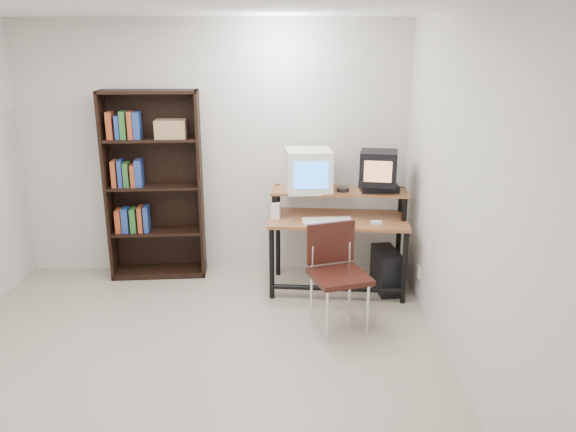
{
  "coord_description": "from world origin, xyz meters",
  "views": [
    {
      "loc": [
        0.73,
        -3.73,
        2.33
      ],
      "look_at": [
        0.76,
        1.1,
        0.87
      ],
      "focal_mm": 35.0,
      "sensor_mm": 36.0,
      "label": 1
    }
  ],
  "objects_px": {
    "school_chair": "(336,265)",
    "pc_tower": "(386,270)",
    "crt_tv": "(378,168)",
    "crt_monitor": "(308,170)",
    "bookshelf": "(154,184)",
    "computer_desk": "(338,221)"
  },
  "relations": [
    {
      "from": "school_chair",
      "to": "bookshelf",
      "type": "relative_size",
      "value": 0.47
    },
    {
      "from": "crt_monitor",
      "to": "crt_tv",
      "type": "height_order",
      "value": "crt_monitor"
    },
    {
      "from": "bookshelf",
      "to": "crt_monitor",
      "type": "bearing_deg",
      "value": -12.78
    },
    {
      "from": "computer_desk",
      "to": "school_chair",
      "type": "distance_m",
      "value": 0.82
    },
    {
      "from": "computer_desk",
      "to": "pc_tower",
      "type": "height_order",
      "value": "computer_desk"
    },
    {
      "from": "computer_desk",
      "to": "bookshelf",
      "type": "xyz_separation_m",
      "value": [
        -1.86,
        0.37,
        0.28
      ]
    },
    {
      "from": "crt_monitor",
      "to": "bookshelf",
      "type": "distance_m",
      "value": 1.6
    },
    {
      "from": "crt_tv",
      "to": "pc_tower",
      "type": "relative_size",
      "value": 0.89
    },
    {
      "from": "computer_desk",
      "to": "school_chair",
      "type": "xyz_separation_m",
      "value": [
        -0.09,
        -0.8,
        -0.15
      ]
    },
    {
      "from": "crt_tv",
      "to": "school_chair",
      "type": "xyz_separation_m",
      "value": [
        -0.46,
        -0.85,
        -0.66
      ]
    },
    {
      "from": "bookshelf",
      "to": "crt_tv",
      "type": "bearing_deg",
      "value": -12.04
    },
    {
      "from": "computer_desk",
      "to": "school_chair",
      "type": "relative_size",
      "value": 1.53
    },
    {
      "from": "crt_tv",
      "to": "school_chair",
      "type": "distance_m",
      "value": 1.17
    },
    {
      "from": "pc_tower",
      "to": "bookshelf",
      "type": "xyz_separation_m",
      "value": [
        -2.34,
        0.45,
        0.77
      ]
    },
    {
      "from": "crt_monitor",
      "to": "school_chair",
      "type": "xyz_separation_m",
      "value": [
        0.2,
        -0.93,
        -0.62
      ]
    },
    {
      "from": "computer_desk",
      "to": "crt_monitor",
      "type": "relative_size",
      "value": 2.94
    },
    {
      "from": "pc_tower",
      "to": "school_chair",
      "type": "bearing_deg",
      "value": -134.97
    },
    {
      "from": "school_chair",
      "to": "pc_tower",
      "type": "bearing_deg",
      "value": 33.9
    },
    {
      "from": "school_chair",
      "to": "crt_tv",
      "type": "bearing_deg",
      "value": 43.3
    },
    {
      "from": "computer_desk",
      "to": "bookshelf",
      "type": "distance_m",
      "value": 1.92
    },
    {
      "from": "pc_tower",
      "to": "school_chair",
      "type": "xyz_separation_m",
      "value": [
        -0.57,
        -0.72,
        0.35
      ]
    },
    {
      "from": "crt_monitor",
      "to": "pc_tower",
      "type": "bearing_deg",
      "value": -19.22
    }
  ]
}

